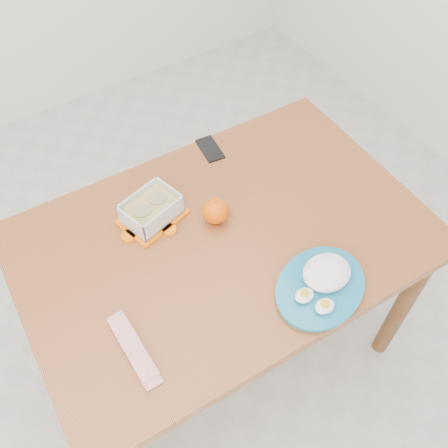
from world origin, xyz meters
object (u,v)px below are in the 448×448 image
rice_plate (323,281)px  smartphone (210,149)px  food_container (151,210)px  orange_fruit (216,211)px  dining_table (224,255)px

rice_plate → smartphone: bearing=68.4°
rice_plate → smartphone: (0.03, 0.63, -0.02)m
food_container → orange_fruit: size_ratio=2.67×
orange_fruit → smartphone: orange_fruit is taller
rice_plate → dining_table: bearing=95.5°
dining_table → rice_plate: size_ratio=3.44×
food_container → smartphone: 0.35m
dining_table → rice_plate: rice_plate is taller
orange_fruit → rice_plate: bearing=-71.5°
orange_fruit → rice_plate: size_ratio=0.23×
smartphone → orange_fruit: bearing=-111.1°
dining_table → smartphone: 0.39m
food_container → rice_plate: food_container is taller
food_container → smartphone: food_container is taller
food_container → orange_fruit: (0.16, -0.11, 0.00)m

